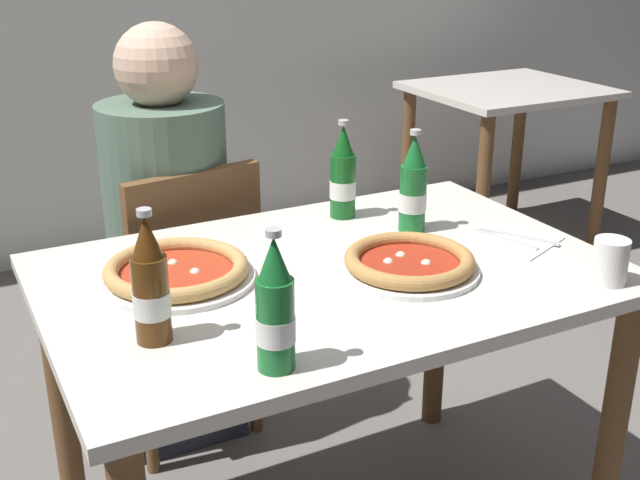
{
  "coord_description": "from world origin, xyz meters",
  "views": [
    {
      "loc": [
        -0.74,
        -1.38,
        1.44
      ],
      "look_at": [
        0.0,
        0.05,
        0.8
      ],
      "focal_mm": 44.92,
      "sensor_mm": 36.0,
      "label": 1
    }
  ],
  "objects_px": {
    "beer_bottle_left": "(343,177)",
    "napkin_with_cutlery": "(512,239)",
    "pizza_margherita_near": "(177,272)",
    "paper_cup": "(610,261)",
    "dining_table_background": "(506,121)",
    "diner_seated": "(170,250)",
    "beer_bottle_right": "(150,287)",
    "dining_table_main": "(330,317)",
    "chair_behind_table": "(182,289)",
    "beer_bottle_center": "(413,189)",
    "beer_bottle_extra": "(275,312)",
    "pizza_marinara_far": "(409,263)"
  },
  "relations": [
    {
      "from": "beer_bottle_left",
      "to": "napkin_with_cutlery",
      "type": "xyz_separation_m",
      "value": [
        0.27,
        -0.33,
        -0.1
      ]
    },
    {
      "from": "pizza_margherita_near",
      "to": "paper_cup",
      "type": "bearing_deg",
      "value": -27.77
    },
    {
      "from": "dining_table_background",
      "to": "paper_cup",
      "type": "height_order",
      "value": "paper_cup"
    },
    {
      "from": "diner_seated",
      "to": "beer_bottle_left",
      "type": "distance_m",
      "value": 0.58
    },
    {
      "from": "pizza_margherita_near",
      "to": "paper_cup",
      "type": "relative_size",
      "value": 3.42
    },
    {
      "from": "beer_bottle_right",
      "to": "paper_cup",
      "type": "bearing_deg",
      "value": -11.81
    },
    {
      "from": "dining_table_main",
      "to": "chair_behind_table",
      "type": "bearing_deg",
      "value": 103.8
    },
    {
      "from": "diner_seated",
      "to": "beer_bottle_center",
      "type": "bearing_deg",
      "value": -50.48
    },
    {
      "from": "chair_behind_table",
      "to": "pizza_margherita_near",
      "type": "xyz_separation_m",
      "value": [
        -0.16,
        -0.52,
        0.29
      ]
    },
    {
      "from": "dining_table_background",
      "to": "beer_bottle_left",
      "type": "xyz_separation_m",
      "value": [
        -1.5,
        -1.17,
        0.26
      ]
    },
    {
      "from": "dining_table_background",
      "to": "beer_bottle_extra",
      "type": "distance_m",
      "value": 2.65
    },
    {
      "from": "pizza_margherita_near",
      "to": "paper_cup",
      "type": "height_order",
      "value": "paper_cup"
    },
    {
      "from": "beer_bottle_left",
      "to": "pizza_margherita_near",
      "type": "bearing_deg",
      "value": -159.16
    },
    {
      "from": "pizza_margherita_near",
      "to": "beer_bottle_right",
      "type": "distance_m",
      "value": 0.27
    },
    {
      "from": "pizza_margherita_near",
      "to": "beer_bottle_right",
      "type": "height_order",
      "value": "beer_bottle_right"
    },
    {
      "from": "paper_cup",
      "to": "diner_seated",
      "type": "bearing_deg",
      "value": 122.97
    },
    {
      "from": "dining_table_background",
      "to": "napkin_with_cutlery",
      "type": "xyz_separation_m",
      "value": [
        -1.23,
        -1.5,
        0.16
      ]
    },
    {
      "from": "chair_behind_table",
      "to": "paper_cup",
      "type": "bearing_deg",
      "value": 115.41
    },
    {
      "from": "diner_seated",
      "to": "beer_bottle_right",
      "type": "distance_m",
      "value": 0.88
    },
    {
      "from": "diner_seated",
      "to": "beer_bottle_left",
      "type": "bearing_deg",
      "value": -47.78
    },
    {
      "from": "beer_bottle_center",
      "to": "dining_table_main",
      "type": "bearing_deg",
      "value": -156.99
    },
    {
      "from": "beer_bottle_left",
      "to": "napkin_with_cutlery",
      "type": "relative_size",
      "value": 1.05
    },
    {
      "from": "beer_bottle_left",
      "to": "beer_bottle_extra",
      "type": "relative_size",
      "value": 1.0
    },
    {
      "from": "pizza_marinara_far",
      "to": "diner_seated",
      "type": "bearing_deg",
      "value": 111.96
    },
    {
      "from": "pizza_margherita_near",
      "to": "napkin_with_cutlery",
      "type": "distance_m",
      "value": 0.78
    },
    {
      "from": "beer_bottle_center",
      "to": "chair_behind_table",
      "type": "bearing_deg",
      "value": 131.59
    },
    {
      "from": "napkin_with_cutlery",
      "to": "beer_bottle_center",
      "type": "bearing_deg",
      "value": 135.58
    },
    {
      "from": "beer_bottle_left",
      "to": "paper_cup",
      "type": "distance_m",
      "value": 0.67
    },
    {
      "from": "pizza_marinara_far",
      "to": "beer_bottle_extra",
      "type": "xyz_separation_m",
      "value": [
        -0.41,
        -0.23,
        0.08
      ]
    },
    {
      "from": "napkin_with_cutlery",
      "to": "paper_cup",
      "type": "relative_size",
      "value": 2.48
    },
    {
      "from": "beer_bottle_center",
      "to": "pizza_margherita_near",
      "type": "bearing_deg",
      "value": -177.38
    },
    {
      "from": "chair_behind_table",
      "to": "beer_bottle_right",
      "type": "height_order",
      "value": "beer_bottle_right"
    },
    {
      "from": "dining_table_main",
      "to": "pizza_marinara_far",
      "type": "xyz_separation_m",
      "value": [
        0.14,
        -0.09,
        0.14
      ]
    },
    {
      "from": "diner_seated",
      "to": "beer_bottle_extra",
      "type": "distance_m",
      "value": 1.02
    },
    {
      "from": "diner_seated",
      "to": "pizza_marinara_far",
      "type": "xyz_separation_m",
      "value": [
        0.3,
        -0.75,
        0.19
      ]
    },
    {
      "from": "pizza_marinara_far",
      "to": "paper_cup",
      "type": "bearing_deg",
      "value": -34.81
    },
    {
      "from": "dining_table_background",
      "to": "beer_bottle_extra",
      "type": "bearing_deg",
      "value": -137.91
    },
    {
      "from": "chair_behind_table",
      "to": "beer_bottle_right",
      "type": "bearing_deg",
      "value": 61.25
    },
    {
      "from": "beer_bottle_right",
      "to": "beer_bottle_extra",
      "type": "relative_size",
      "value": 1.0
    },
    {
      "from": "napkin_with_cutlery",
      "to": "pizza_marinara_far",
      "type": "bearing_deg",
      "value": -172.5
    },
    {
      "from": "chair_behind_table",
      "to": "beer_bottle_center",
      "type": "bearing_deg",
      "value": 123.1
    },
    {
      "from": "chair_behind_table",
      "to": "pizza_margherita_near",
      "type": "height_order",
      "value": "chair_behind_table"
    },
    {
      "from": "chair_behind_table",
      "to": "pizza_margherita_near",
      "type": "distance_m",
      "value": 0.61
    },
    {
      "from": "diner_seated",
      "to": "pizza_marinara_far",
      "type": "height_order",
      "value": "diner_seated"
    },
    {
      "from": "diner_seated",
      "to": "beer_bottle_extra",
      "type": "height_order",
      "value": "diner_seated"
    },
    {
      "from": "dining_table_background",
      "to": "beer_bottle_center",
      "type": "bearing_deg",
      "value": -136.51
    },
    {
      "from": "chair_behind_table",
      "to": "diner_seated",
      "type": "xyz_separation_m",
      "value": [
        -0.01,
        0.05,
        0.1
      ]
    },
    {
      "from": "dining_table_background",
      "to": "pizza_margherita_near",
      "type": "distance_m",
      "value": 2.42
    },
    {
      "from": "diner_seated",
      "to": "paper_cup",
      "type": "relative_size",
      "value": 12.73
    },
    {
      "from": "paper_cup",
      "to": "beer_bottle_left",
      "type": "bearing_deg",
      "value": 115.92
    }
  ]
}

